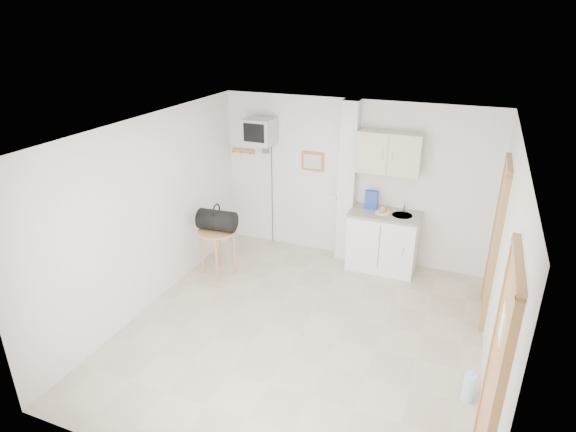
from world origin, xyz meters
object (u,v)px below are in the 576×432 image
at_px(crt_television, 260,132).
at_px(water_bottle, 469,387).
at_px(round_table, 217,237).
at_px(duffel_bag, 217,220).

distance_m(crt_television, water_bottle, 4.57).
height_order(crt_television, round_table, crt_television).
height_order(crt_television, water_bottle, crt_television).
bearing_deg(duffel_bag, round_table, -99.70).
height_order(crt_television, duffel_bag, crt_television).
bearing_deg(round_table, water_bottle, -20.36).
relative_size(crt_television, water_bottle, 6.04).
relative_size(crt_television, duffel_bag, 3.79).
height_order(round_table, water_bottle, round_table).
xyz_separation_m(round_table, duffel_bag, (0.00, 0.01, 0.27)).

